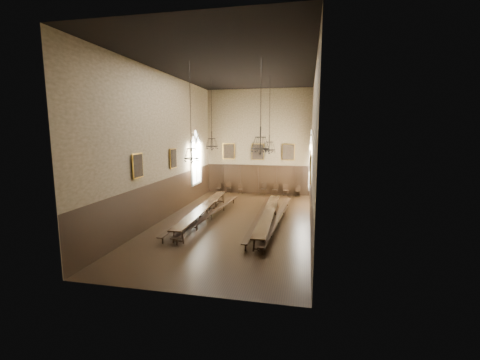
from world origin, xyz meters
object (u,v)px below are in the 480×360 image
(chair_4, at_px, (263,191))
(chandelier_front_right, at_px, (260,143))
(chair_2, at_px, (240,191))
(bench_right_inner, at_px, (259,218))
(chair_5, at_px, (275,192))
(bench_right_outer, at_px, (278,219))
(chair_0, at_px, (219,190))
(bench_left_inner, at_px, (212,215))
(chair_1, at_px, (228,190))
(chair_6, at_px, (286,192))
(chandelier_back_left, at_px, (212,142))
(bench_left_outer, at_px, (194,215))
(chandelier_back_right, at_px, (269,145))
(table_right, at_px, (268,218))
(chair_7, at_px, (298,193))
(table_left, at_px, (204,213))
(chandelier_front_left, at_px, (191,152))

(chair_4, relative_size, chandelier_front_right, 0.22)
(chair_2, bearing_deg, chandelier_front_right, -86.74)
(bench_right_inner, distance_m, chair_5, 8.44)
(bench_right_outer, distance_m, chair_2, 9.51)
(chair_0, bearing_deg, bench_right_inner, -50.29)
(chair_5, bearing_deg, bench_left_inner, -100.14)
(chair_1, height_order, chair_2, chair_1)
(chair_0, height_order, chair_6, chair_6)
(chandelier_back_left, bearing_deg, bench_left_outer, -98.80)
(chair_2, bearing_deg, chandelier_back_right, -74.65)
(table_right, relative_size, bench_right_outer, 0.92)
(bench_right_outer, relative_size, chandelier_back_left, 2.26)
(chair_5, height_order, chandelier_back_left, chandelier_back_left)
(bench_right_outer, distance_m, chandelier_back_left, 7.07)
(chair_7, bearing_deg, bench_right_inner, -109.00)
(bench_left_outer, bearing_deg, chair_6, 59.53)
(bench_right_outer, height_order, chair_1, chair_1)
(chair_5, bearing_deg, bench_right_outer, -73.04)
(bench_left_outer, bearing_deg, chandelier_back_right, 34.74)
(table_left, height_order, chair_7, chair_7)
(bench_left_outer, distance_m, chair_1, 8.78)
(bench_right_inner, bearing_deg, chair_0, 120.16)
(table_left, height_order, chandelier_front_left, chandelier_front_left)
(chair_4, bearing_deg, chandelier_front_left, -85.21)
(chair_1, relative_size, chandelier_back_right, 0.20)
(chair_1, xyz_separation_m, chandelier_front_right, (4.44, -11.08, 4.59))
(table_right, xyz_separation_m, chair_1, (-4.63, 8.85, -0.08))
(bench_right_outer, height_order, chair_4, chair_4)
(bench_right_inner, relative_size, chair_6, 10.58)
(chandelier_back_right, height_order, chandelier_front_left, same)
(table_left, distance_m, chandelier_front_right, 6.55)
(chair_4, bearing_deg, bench_left_inner, -87.17)
(chair_2, bearing_deg, bench_right_outer, -78.15)
(bench_right_inner, relative_size, chandelier_back_right, 2.10)
(chair_7, bearing_deg, chair_1, 173.63)
(chair_6, distance_m, chair_7, 1.02)
(bench_left_outer, distance_m, chair_0, 8.75)
(table_left, xyz_separation_m, table_right, (4.14, -0.43, -0.01))
(chandelier_back_right, relative_size, chandelier_front_right, 1.08)
(chair_1, distance_m, chair_7, 6.07)
(chandelier_back_right, relative_size, chandelier_front_left, 0.97)
(chair_6, bearing_deg, chair_2, 170.14)
(chair_6, bearing_deg, table_right, -102.29)
(chair_4, distance_m, chandelier_back_right, 7.28)
(chair_4, xyz_separation_m, chandelier_back_left, (-2.75, -6.07, 4.45))
(table_right, xyz_separation_m, chair_7, (1.44, 8.75, -0.11))
(chair_2, distance_m, chandelier_front_right, 12.39)
(bench_right_inner, height_order, chandelier_front_right, chandelier_front_right)
(table_right, xyz_separation_m, chandelier_back_left, (-4.27, 2.78, 4.38))
(table_right, height_order, bench_left_inner, table_right)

